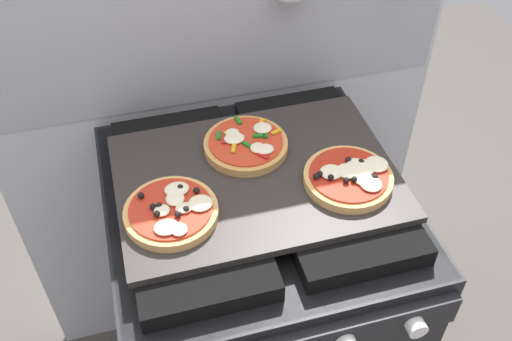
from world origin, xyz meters
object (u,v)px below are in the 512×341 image
at_px(stove, 256,308).
at_px(pizza_left, 172,211).
at_px(pizza_right, 350,177).
at_px(pizza_center, 248,144).
at_px(baking_tray, 256,177).

bearing_deg(stove, pizza_left, -160.09).
distance_m(pizza_right, pizza_center, 0.22).
bearing_deg(pizza_right, pizza_center, 138.19).
bearing_deg(pizza_left, baking_tray, 20.38).
bearing_deg(pizza_center, stove, -93.32).
bearing_deg(pizza_right, stove, 158.52).
bearing_deg(pizza_left, pizza_center, 38.56).
height_order(stove, pizza_left, pizza_left).
relative_size(pizza_right, pizza_center, 1.00).
xyz_separation_m(stove, baking_tray, (0.00, 0.00, 0.46)).
relative_size(baking_tray, pizza_left, 3.17).
relative_size(stove, baking_tray, 1.67).
relative_size(stove, pizza_left, 5.28).
bearing_deg(pizza_right, baking_tray, 158.03).
bearing_deg(baking_tray, pizza_left, -159.62).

